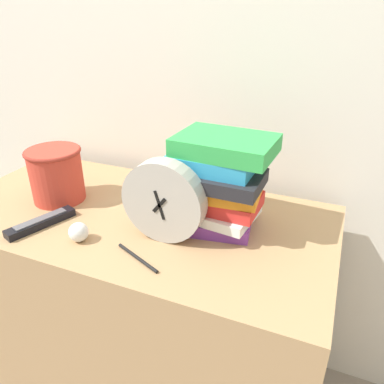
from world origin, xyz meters
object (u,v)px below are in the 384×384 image
basket (56,173)px  tv_remote (41,222)px  book_stack (220,182)px  crumpled_paper_ball (79,232)px  pen (138,258)px  desk_clock (164,201)px

basket → tv_remote: (0.06, -0.14, -0.07)m
book_stack → tv_remote: size_ratio=1.38×
book_stack → crumpled_paper_ball: book_stack is taller
tv_remote → book_stack: bearing=23.5°
book_stack → pen: (-0.12, -0.21, -0.12)m
book_stack → crumpled_paper_ball: bearing=-145.2°
book_stack → desk_clock: bearing=-132.5°
book_stack → pen: size_ratio=1.91×
book_stack → basket: (-0.49, -0.04, -0.04)m
crumpled_paper_ball → pen: crumpled_paper_ball is taller
crumpled_paper_ball → basket: bearing=140.6°
book_stack → basket: size_ratio=1.61×
book_stack → crumpled_paper_ball: size_ratio=5.27×
book_stack → pen: 0.28m
desk_clock → pen: desk_clock is taller
basket → tv_remote: basket is taller
basket → book_stack: bearing=5.0°
desk_clock → basket: desk_clock is taller
desk_clock → book_stack: size_ratio=0.81×
pen → desk_clock: bearing=79.8°
tv_remote → crumpled_paper_ball: bearing=-6.9°
book_stack → pen: bearing=-119.4°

